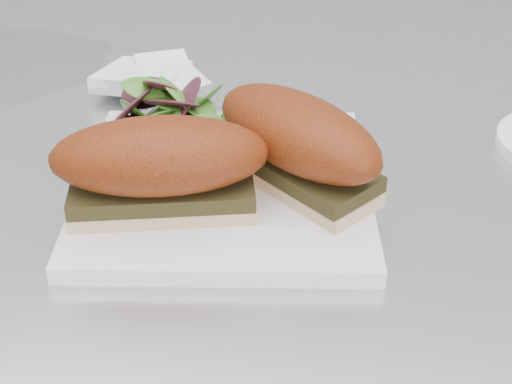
% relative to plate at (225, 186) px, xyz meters
% --- Properties ---
extents(plate, '(0.29, 0.29, 0.02)m').
position_rel_plate_xyz_m(plate, '(0.00, 0.00, 0.00)').
color(plate, white).
rests_on(plate, table).
extents(sandwich_left, '(0.19, 0.12, 0.08)m').
position_rel_plate_xyz_m(sandwich_left, '(-0.04, -0.05, 0.05)').
color(sandwich_left, '#D7B186').
rests_on(sandwich_left, plate).
extents(sandwich_right, '(0.19, 0.17, 0.08)m').
position_rel_plate_xyz_m(sandwich_right, '(0.06, 0.00, 0.05)').
color(sandwich_right, '#D7B186').
rests_on(sandwich_right, plate).
extents(salad, '(0.13, 0.13, 0.05)m').
position_rel_plate_xyz_m(salad, '(-0.05, 0.08, 0.03)').
color(salad, '#44822A').
rests_on(salad, plate).
extents(napkin, '(0.16, 0.16, 0.02)m').
position_rel_plate_xyz_m(napkin, '(-0.12, 0.18, 0.00)').
color(napkin, white).
rests_on(napkin, table).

